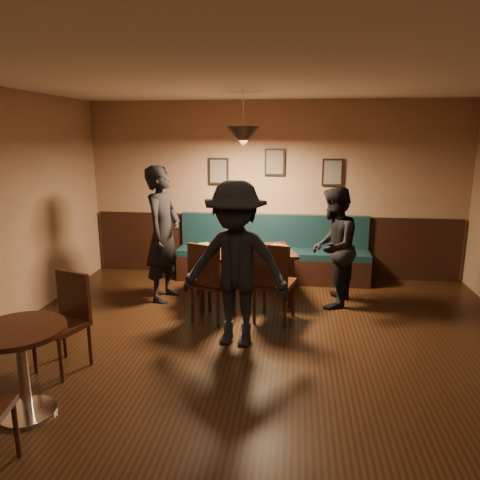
% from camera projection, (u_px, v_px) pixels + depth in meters
% --- Properties ---
extents(floor, '(7.00, 7.00, 0.00)m').
position_uv_depth(floor, '(253.00, 388.00, 4.13)').
color(floor, black).
rests_on(floor, ground).
extents(ceiling, '(7.00, 7.00, 0.00)m').
position_uv_depth(ceiling, '(255.00, 64.00, 3.49)').
color(ceiling, silver).
rests_on(ceiling, ground).
extents(wall_back, '(6.00, 0.00, 6.00)m').
position_uv_depth(wall_back, '(274.00, 190.00, 7.19)').
color(wall_back, '#8C704F').
rests_on(wall_back, ground).
extents(wainscot, '(5.88, 0.06, 1.00)m').
position_uv_depth(wainscot, '(273.00, 245.00, 7.37)').
color(wainscot, black).
rests_on(wainscot, ground).
extents(booth_bench, '(3.00, 0.60, 1.00)m').
position_uv_depth(booth_bench, '(272.00, 249.00, 7.10)').
color(booth_bench, '#0F232D').
rests_on(booth_bench, ground).
extents(picture_left, '(0.32, 0.04, 0.42)m').
position_uv_depth(picture_left, '(219.00, 171.00, 7.20)').
color(picture_left, black).
rests_on(picture_left, wall_back).
extents(picture_center, '(0.32, 0.04, 0.42)m').
position_uv_depth(picture_center, '(275.00, 162.00, 7.06)').
color(picture_center, black).
rests_on(picture_center, wall_back).
extents(picture_right, '(0.32, 0.04, 0.42)m').
position_uv_depth(picture_right, '(333.00, 172.00, 6.98)').
color(picture_right, black).
rests_on(picture_right, wall_back).
extents(pendant_lamp, '(0.44, 0.44, 0.25)m').
position_uv_depth(pendant_lamp, '(243.00, 136.00, 5.81)').
color(pendant_lamp, black).
rests_on(pendant_lamp, ceiling).
extents(dining_table, '(1.53, 1.19, 0.72)m').
position_uv_depth(dining_table, '(243.00, 275.00, 6.24)').
color(dining_table, black).
rests_on(dining_table, floor).
extents(chair_near_left, '(0.58, 0.58, 1.00)m').
position_uv_depth(chair_near_left, '(213.00, 281.00, 5.58)').
color(chair_near_left, black).
rests_on(chair_near_left, floor).
extents(chair_near_right, '(0.55, 0.55, 1.02)m').
position_uv_depth(chair_near_right, '(275.00, 281.00, 5.54)').
color(chair_near_right, '#321E0E').
rests_on(chair_near_right, floor).
extents(diner_left, '(0.55, 0.74, 1.87)m').
position_uv_depth(diner_left, '(163.00, 234.00, 6.19)').
color(diner_left, black).
rests_on(diner_left, floor).
extents(diner_right, '(0.80, 0.92, 1.62)m').
position_uv_depth(diner_right, '(333.00, 247.00, 5.97)').
color(diner_right, black).
rests_on(diner_right, floor).
extents(diner_front, '(1.25, 0.83, 1.81)m').
position_uv_depth(diner_front, '(235.00, 265.00, 4.82)').
color(diner_front, black).
rests_on(diner_front, floor).
extents(pizza_a, '(0.35, 0.35, 0.04)m').
position_uv_depth(pizza_a, '(217.00, 246.00, 6.33)').
color(pizza_a, orange).
rests_on(pizza_a, dining_table).
extents(pizza_b, '(0.36, 0.36, 0.04)m').
position_uv_depth(pizza_b, '(242.00, 251.00, 6.02)').
color(pizza_b, '#C26824').
rests_on(pizza_b, dining_table).
extents(pizza_c, '(0.39, 0.39, 0.04)m').
position_uv_depth(pizza_c, '(276.00, 248.00, 6.23)').
color(pizza_c, orange).
rests_on(pizza_c, dining_table).
extents(soda_glass, '(0.08, 0.08, 0.15)m').
position_uv_depth(soda_glass, '(288.00, 252.00, 5.76)').
color(soda_glass, black).
rests_on(soda_glass, dining_table).
extents(tabasco_bottle, '(0.03, 0.03, 0.12)m').
position_uv_depth(tabasco_bottle, '(284.00, 248.00, 6.02)').
color(tabasco_bottle, '#92040F').
rests_on(tabasco_bottle, dining_table).
extents(napkin_a, '(0.20, 0.20, 0.01)m').
position_uv_depth(napkin_a, '(204.00, 244.00, 6.51)').
color(napkin_a, '#20792B').
rests_on(napkin_a, dining_table).
extents(napkin_b, '(0.17, 0.17, 0.01)m').
position_uv_depth(napkin_b, '(196.00, 254.00, 5.96)').
color(napkin_b, '#1C6933').
rests_on(napkin_b, dining_table).
extents(cutlery_set, '(0.18, 0.07, 0.00)m').
position_uv_depth(cutlery_set, '(236.00, 257.00, 5.80)').
color(cutlery_set, silver).
rests_on(cutlery_set, dining_table).
extents(cafe_table, '(0.84, 0.84, 0.77)m').
position_uv_depth(cafe_table, '(24.00, 372.00, 3.65)').
color(cafe_table, black).
rests_on(cafe_table, floor).
extents(cafe_chair_far, '(0.54, 0.54, 0.96)m').
position_uv_depth(cafe_chair_far, '(60.00, 324.00, 4.36)').
color(cafe_chair_far, black).
rests_on(cafe_chair_far, floor).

